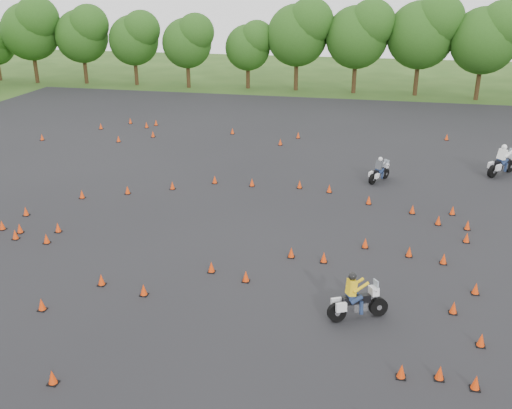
# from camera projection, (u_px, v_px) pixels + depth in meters

# --- Properties ---
(ground) EXTENTS (140.00, 140.00, 0.00)m
(ground) POSITION_uv_depth(u_px,v_px,m) (236.00, 265.00, 23.99)
(ground) COLOR #2D5119
(ground) RESTS_ON ground
(asphalt_pad) EXTENTS (62.00, 62.00, 0.00)m
(asphalt_pad) POSITION_uv_depth(u_px,v_px,m) (264.00, 212.00, 29.45)
(asphalt_pad) COLOR black
(asphalt_pad) RESTS_ON ground
(treeline) EXTENTS (87.16, 32.38, 10.46)m
(treeline) POSITION_uv_depth(u_px,v_px,m) (359.00, 54.00, 53.47)
(treeline) COLOR #234B15
(treeline) RESTS_ON ground
(traffic_cones) EXTENTS (36.03, 33.11, 0.45)m
(traffic_cones) POSITION_uv_depth(u_px,v_px,m) (261.00, 211.00, 28.93)
(traffic_cones) COLOR #EB3C09
(traffic_cones) RESTS_ON asphalt_pad
(rider_grey) EXTENTS (1.57, 2.05, 1.56)m
(rider_grey) POSITION_uv_depth(u_px,v_px,m) (379.00, 169.00, 33.66)
(rider_grey) COLOR #44464C
(rider_grey) RESTS_ON ground
(rider_yellow) EXTENTS (2.32, 1.60, 1.74)m
(rider_yellow) POSITION_uv_depth(u_px,v_px,m) (359.00, 297.00, 19.89)
(rider_yellow) COLOR yellow
(rider_yellow) RESTS_ON ground
(rider_white) EXTENTS (2.31, 2.40, 1.97)m
(rider_white) POSITION_uv_depth(u_px,v_px,m) (503.00, 159.00, 34.72)
(rider_white) COLOR white
(rider_white) RESTS_ON ground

